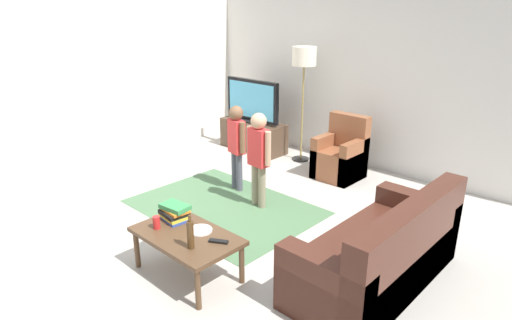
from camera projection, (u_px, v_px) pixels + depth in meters
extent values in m
plane|color=#B2ADA3|center=(219.00, 227.00, 4.90)|extent=(7.80, 7.80, 0.00)
cube|color=silver|center=(366.00, 77.00, 6.51)|extent=(6.00, 0.12, 2.70)
cube|color=silver|center=(79.00, 78.00, 6.39)|extent=(0.12, 6.00, 2.70)
cube|color=#4C724C|center=(224.00, 207.00, 5.40)|extent=(2.20, 1.60, 0.01)
cube|color=#4C3828|center=(253.00, 136.00, 7.48)|extent=(1.20, 0.44, 0.50)
cube|color=black|center=(251.00, 145.00, 7.49)|extent=(1.10, 0.32, 0.03)
cube|color=black|center=(252.00, 121.00, 7.38)|extent=(0.44, 0.28, 0.03)
cube|color=black|center=(252.00, 100.00, 7.26)|extent=(1.10, 0.07, 0.68)
cube|color=#59B2D8|center=(251.00, 100.00, 7.23)|extent=(1.00, 0.01, 0.58)
cube|color=#472319|center=(374.00, 261.00, 3.88)|extent=(0.80, 1.80, 0.42)
cube|color=#472319|center=(409.00, 252.00, 3.61)|extent=(0.20, 1.80, 0.86)
cube|color=#472319|center=(322.00, 293.00, 3.30)|extent=(0.80, 0.20, 0.60)
cube|color=#472319|center=(414.00, 221.00, 4.40)|extent=(0.80, 0.20, 0.60)
cube|color=#B22823|center=(421.00, 210.00, 4.04)|extent=(0.10, 0.32, 0.32)
cube|color=brown|center=(339.00, 164.00, 6.26)|extent=(0.60, 0.60, 0.42)
cube|color=brown|center=(348.00, 145.00, 6.33)|extent=(0.60, 0.16, 0.90)
cube|color=brown|center=(325.00, 154.00, 6.38)|extent=(0.12, 0.60, 0.60)
cube|color=brown|center=(354.00, 162.00, 6.07)|extent=(0.12, 0.60, 0.60)
cylinder|color=#262626|center=(301.00, 159.00, 7.06)|extent=(0.28, 0.28, 0.02)
cylinder|color=#99844C|center=(302.00, 114.00, 6.81)|extent=(0.03, 0.03, 1.50)
cylinder|color=silver|center=(304.00, 56.00, 6.52)|extent=(0.36, 0.36, 0.28)
cylinder|color=#4C4C59|center=(235.00, 170.00, 5.90)|extent=(0.09, 0.09, 0.52)
cylinder|color=#4C4C59|center=(239.00, 172.00, 5.80)|extent=(0.09, 0.09, 0.52)
cube|color=red|center=(236.00, 136.00, 5.69)|extent=(0.27, 0.20, 0.44)
sphere|color=brown|center=(236.00, 113.00, 5.58)|extent=(0.19, 0.19, 0.19)
cylinder|color=brown|center=(231.00, 132.00, 5.81)|extent=(0.07, 0.07, 0.40)
cylinder|color=brown|center=(242.00, 138.00, 5.55)|extent=(0.07, 0.07, 0.40)
cylinder|color=gray|center=(255.00, 184.00, 5.40)|extent=(0.09, 0.09, 0.53)
cylinder|color=gray|center=(262.00, 187.00, 5.31)|extent=(0.09, 0.09, 0.53)
cube|color=red|center=(259.00, 147.00, 5.19)|extent=(0.26, 0.16, 0.46)
sphere|color=tan|center=(259.00, 121.00, 5.08)|extent=(0.19, 0.19, 0.19)
cylinder|color=tan|center=(250.00, 143.00, 5.29)|extent=(0.07, 0.07, 0.41)
cylinder|color=tan|center=(268.00, 149.00, 5.07)|extent=(0.07, 0.07, 0.41)
cube|color=#513823|center=(186.00, 236.00, 3.92)|extent=(1.00, 0.60, 0.04)
cylinder|color=#513823|center=(137.00, 249.00, 4.11)|extent=(0.05, 0.05, 0.38)
cylinder|color=#513823|center=(198.00, 289.00, 3.53)|extent=(0.05, 0.05, 0.38)
cylinder|color=#513823|center=(180.00, 230.00, 4.45)|extent=(0.05, 0.05, 0.38)
cylinder|color=#513823|center=(242.00, 264.00, 3.87)|extent=(0.05, 0.05, 0.38)
cube|color=#334CA5|center=(175.00, 219.00, 4.17)|extent=(0.29, 0.23, 0.02)
cube|color=yellow|center=(173.00, 216.00, 4.16)|extent=(0.28, 0.20, 0.02)
cube|color=black|center=(174.00, 213.00, 4.16)|extent=(0.28, 0.24, 0.04)
cube|color=orange|center=(175.00, 210.00, 4.15)|extent=(0.28, 0.20, 0.02)
cube|color=#388C4C|center=(175.00, 207.00, 4.14)|extent=(0.29, 0.20, 0.04)
cylinder|color=#4C3319|center=(191.00, 235.00, 3.65)|extent=(0.06, 0.06, 0.25)
cylinder|color=#4C3319|center=(190.00, 218.00, 3.59)|extent=(0.02, 0.02, 0.06)
cube|color=black|center=(219.00, 241.00, 3.77)|extent=(0.17, 0.13, 0.02)
cylinder|color=red|center=(157.00, 222.00, 3.99)|extent=(0.07, 0.07, 0.12)
cylinder|color=white|center=(200.00, 230.00, 3.96)|extent=(0.22, 0.22, 0.02)
cube|color=silver|center=(202.00, 230.00, 3.94)|extent=(0.14, 0.08, 0.01)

